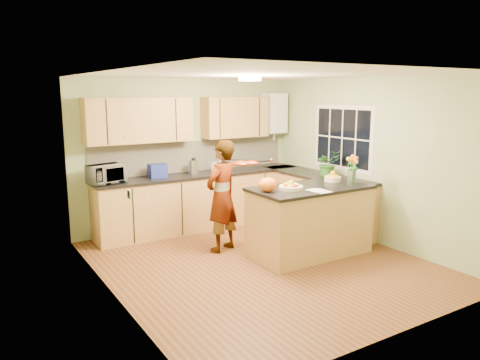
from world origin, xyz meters
TOP-DOWN VIEW (x-y plane):
  - floor at (0.00, 0.00)m, footprint 4.50×4.50m
  - ceiling at (0.00, 0.00)m, footprint 4.00×4.50m
  - wall_back at (0.00, 2.25)m, footprint 4.00×0.02m
  - wall_front at (0.00, -2.25)m, footprint 4.00×0.02m
  - wall_left at (-2.00, 0.00)m, footprint 0.02×4.50m
  - wall_right at (2.00, 0.00)m, footprint 0.02×4.50m
  - back_counter at (0.10, 1.95)m, footprint 3.64×0.62m
  - right_counter at (1.70, 0.85)m, footprint 0.62×2.24m
  - splashback at (0.10, 2.23)m, footprint 3.60×0.02m
  - upper_cabinets at (-0.18, 2.08)m, footprint 3.20×0.34m
  - boiler at (1.70, 2.09)m, footprint 0.40×0.30m
  - window_right at (1.99, 0.60)m, footprint 0.01×1.30m
  - light_switch at (-1.99, -0.60)m, footprint 0.02×0.09m
  - ceiling_lamp at (0.00, 0.30)m, footprint 0.30×0.30m
  - peninsula_island at (0.80, -0.05)m, footprint 1.71×0.88m
  - fruit_dish at (0.45, -0.05)m, footprint 0.33×0.33m
  - orange_bowl at (1.35, 0.10)m, footprint 0.25×0.25m
  - flower_vase at (1.40, -0.23)m, footprint 0.25×0.25m
  - orange_bag at (0.10, 0.00)m, footprint 0.28×0.25m
  - papers at (0.70, -0.35)m, footprint 0.21×0.29m
  - violinist at (-0.18, 0.74)m, footprint 0.69×0.58m
  - violin at (0.02, 0.52)m, footprint 0.60×0.52m
  - microwave at (-1.50, 1.91)m, footprint 0.57×0.46m
  - blue_box at (-0.67, 1.96)m, footprint 0.28×0.21m
  - kettle at (-0.03, 1.96)m, footprint 0.17×0.17m
  - jar_cream at (0.36, 1.96)m, footprint 0.13×0.13m
  - jar_white at (0.48, 1.90)m, footprint 0.14×0.14m
  - potted_plant at (1.70, 0.61)m, footprint 0.43×0.38m

SIDE VIEW (x-z plane):
  - floor at x=0.00m, z-range 0.00..0.00m
  - back_counter at x=0.10m, z-range 0.00..0.94m
  - right_counter at x=1.70m, z-range 0.00..0.94m
  - peninsula_island at x=0.80m, z-range 0.00..0.98m
  - violinist at x=-0.18m, z-range 0.00..1.62m
  - papers at x=0.70m, z-range 0.98..0.99m
  - jar_cream at x=0.36m, z-range 0.94..1.10m
  - fruit_dish at x=0.45m, z-range 0.97..1.08m
  - jar_white at x=0.48m, z-range 0.94..1.13m
  - orange_bowl at x=1.35m, z-range 0.97..1.11m
  - blue_box at x=-0.67m, z-range 0.94..1.16m
  - kettle at x=-0.03m, z-range 0.91..1.22m
  - orange_bag at x=0.10m, z-range 0.98..1.17m
  - microwave at x=-1.50m, z-range 0.94..1.22m
  - potted_plant at x=1.70m, z-range 0.94..1.37m
  - splashback at x=0.10m, z-range 0.94..1.46m
  - wall_back at x=0.00m, z-range 0.00..2.50m
  - wall_front at x=0.00m, z-range 0.00..2.50m
  - wall_left at x=-2.00m, z-range 0.00..2.50m
  - wall_right at x=2.00m, z-range 0.00..2.50m
  - flower_vase at x=1.40m, z-range 1.06..1.52m
  - violin at x=0.02m, z-range 1.22..1.37m
  - light_switch at x=-1.99m, z-range 1.26..1.34m
  - window_right at x=1.99m, z-range 1.02..2.08m
  - upper_cabinets at x=-0.18m, z-range 1.50..2.20m
  - boiler at x=1.70m, z-range 1.47..2.33m
  - ceiling_lamp at x=0.00m, z-range 2.43..2.50m
  - ceiling at x=0.00m, z-range 2.49..2.51m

